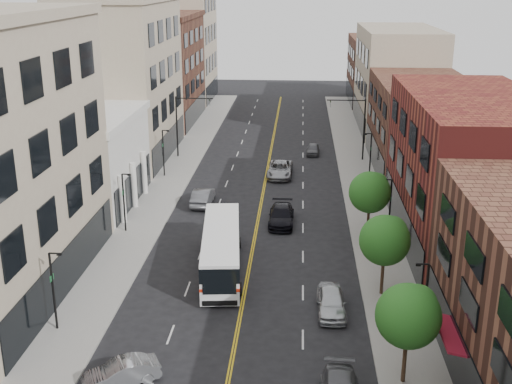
% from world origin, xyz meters
% --- Properties ---
extents(sidewalk_left, '(4.00, 110.00, 0.15)m').
position_xyz_m(sidewalk_left, '(-10.00, 35.00, 0.07)').
color(sidewalk_left, gray).
rests_on(sidewalk_left, ground).
extents(sidewalk_right, '(4.00, 110.00, 0.15)m').
position_xyz_m(sidewalk_right, '(10.00, 35.00, 0.07)').
color(sidewalk_right, gray).
rests_on(sidewalk_right, ground).
extents(bldg_l_white, '(10.00, 14.00, 8.00)m').
position_xyz_m(bldg_l_white, '(-17.00, 31.00, 4.00)').
color(bldg_l_white, silver).
rests_on(bldg_l_white, ground).
extents(bldg_l_far_a, '(10.00, 20.00, 18.00)m').
position_xyz_m(bldg_l_far_a, '(-17.00, 48.00, 9.00)').
color(bldg_l_far_a, tan).
rests_on(bldg_l_far_a, ground).
extents(bldg_l_far_b, '(10.00, 20.00, 15.00)m').
position_xyz_m(bldg_l_far_b, '(-17.00, 68.00, 7.50)').
color(bldg_l_far_b, '#552D22').
rests_on(bldg_l_far_b, ground).
extents(bldg_l_far_c, '(10.00, 16.00, 20.00)m').
position_xyz_m(bldg_l_far_c, '(-17.00, 86.00, 10.00)').
color(bldg_l_far_c, tan).
rests_on(bldg_l_far_c, ground).
extents(bldg_r_mid, '(10.00, 22.00, 12.00)m').
position_xyz_m(bldg_r_mid, '(17.00, 24.00, 6.00)').
color(bldg_r_mid, '#5B1A17').
rests_on(bldg_r_mid, ground).
extents(bldg_r_far_a, '(10.00, 20.00, 10.00)m').
position_xyz_m(bldg_r_far_a, '(17.00, 45.00, 5.00)').
color(bldg_r_far_a, '#552D22').
rests_on(bldg_r_far_a, ground).
extents(bldg_r_far_b, '(10.00, 22.00, 14.00)m').
position_xyz_m(bldg_r_far_b, '(17.00, 66.00, 7.00)').
color(bldg_r_far_b, tan).
rests_on(bldg_r_far_b, ground).
extents(bldg_r_far_c, '(10.00, 18.00, 11.00)m').
position_xyz_m(bldg_r_far_c, '(17.00, 86.00, 5.50)').
color(bldg_r_far_c, '#552D22').
rests_on(bldg_r_far_c, ground).
extents(tree_r_1, '(3.40, 3.40, 5.59)m').
position_xyz_m(tree_r_1, '(9.39, 4.07, 4.13)').
color(tree_r_1, black).
rests_on(tree_r_1, sidewalk_right).
extents(tree_r_2, '(3.40, 3.40, 5.59)m').
position_xyz_m(tree_r_2, '(9.39, 14.07, 4.13)').
color(tree_r_2, black).
rests_on(tree_r_2, sidewalk_right).
extents(tree_r_3, '(3.40, 3.40, 5.59)m').
position_xyz_m(tree_r_3, '(9.39, 24.07, 4.13)').
color(tree_r_3, black).
rests_on(tree_r_3, sidewalk_right).
extents(lamp_l_1, '(0.81, 0.55, 5.05)m').
position_xyz_m(lamp_l_1, '(-10.95, 8.00, 2.97)').
color(lamp_l_1, black).
rests_on(lamp_l_1, sidewalk_left).
extents(lamp_l_2, '(0.81, 0.55, 5.05)m').
position_xyz_m(lamp_l_2, '(-10.95, 24.00, 2.97)').
color(lamp_l_2, black).
rests_on(lamp_l_2, sidewalk_left).
extents(lamp_l_3, '(0.81, 0.55, 5.05)m').
position_xyz_m(lamp_l_3, '(-10.95, 40.00, 2.97)').
color(lamp_l_3, black).
rests_on(lamp_l_3, sidewalk_left).
extents(lamp_r_1, '(0.81, 0.55, 5.05)m').
position_xyz_m(lamp_r_1, '(10.95, 8.00, 2.97)').
color(lamp_r_1, black).
rests_on(lamp_r_1, sidewalk_right).
extents(lamp_r_2, '(0.81, 0.55, 5.05)m').
position_xyz_m(lamp_r_2, '(10.95, 24.00, 2.97)').
color(lamp_r_2, black).
rests_on(lamp_r_2, sidewalk_right).
extents(lamp_r_3, '(0.81, 0.55, 5.05)m').
position_xyz_m(lamp_r_3, '(10.95, 40.00, 2.97)').
color(lamp_r_3, black).
rests_on(lamp_r_3, sidewalk_right).
extents(signal_mast_left, '(4.49, 0.18, 7.20)m').
position_xyz_m(signal_mast_left, '(-10.27, 48.00, 4.65)').
color(signal_mast_left, black).
rests_on(signal_mast_left, sidewalk_left).
extents(signal_mast_right, '(4.49, 0.18, 7.20)m').
position_xyz_m(signal_mast_right, '(10.27, 48.00, 4.65)').
color(signal_mast_right, black).
rests_on(signal_mast_right, sidewalk_right).
extents(city_bus, '(3.82, 12.20, 3.09)m').
position_xyz_m(city_bus, '(-2.00, 17.24, 1.79)').
color(city_bus, white).
rests_on(city_bus, ground).
extents(car_angle_b, '(4.24, 3.17, 1.34)m').
position_xyz_m(car_angle_b, '(-5.60, 2.94, 0.67)').
color(car_angle_b, '#A3A6AA').
rests_on(car_angle_b, ground).
extents(car_parked_far, '(1.90, 4.55, 1.54)m').
position_xyz_m(car_parked_far, '(5.80, 11.38, 0.77)').
color(car_parked_far, '#B8BDC1').
rests_on(car_parked_far, ground).
extents(car_lane_behind, '(1.78, 4.83, 1.58)m').
position_xyz_m(car_lane_behind, '(-5.50, 31.33, 0.79)').
color(car_lane_behind, '#4B4C50').
rests_on(car_lane_behind, ground).
extents(car_lane_a, '(2.18, 5.31, 1.54)m').
position_xyz_m(car_lane_a, '(2.10, 26.84, 0.77)').
color(car_lane_a, black).
rests_on(car_lane_a, ground).
extents(car_lane_b, '(2.80, 5.79, 1.59)m').
position_xyz_m(car_lane_b, '(1.50, 41.03, 0.79)').
color(car_lane_b, '#919397').
rests_on(car_lane_b, ground).
extents(car_lane_c, '(1.74, 3.81, 1.27)m').
position_xyz_m(car_lane_c, '(5.22, 50.51, 0.63)').
color(car_lane_c, '#4F4F54').
rests_on(car_lane_c, ground).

